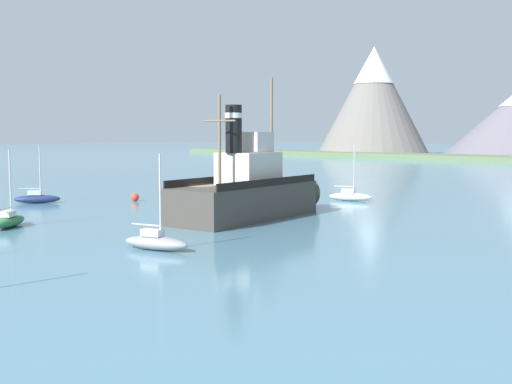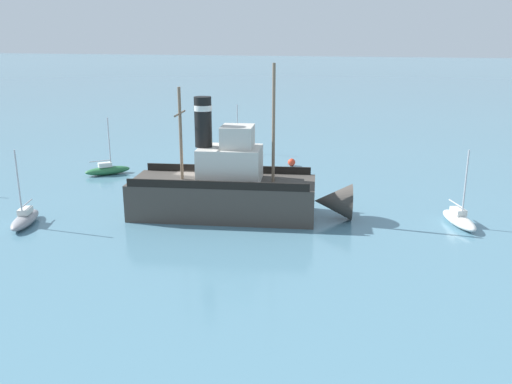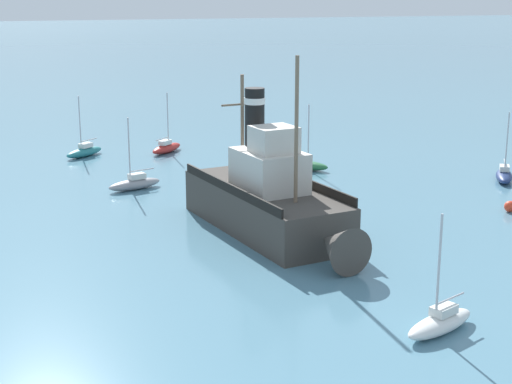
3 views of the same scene
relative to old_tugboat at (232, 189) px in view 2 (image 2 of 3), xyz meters
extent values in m
plane|color=teal|center=(-1.63, -3.13, -1.83)|extent=(600.00, 600.00, 0.00)
cube|color=#423D38|center=(0.11, -0.61, -0.63)|extent=(6.39, 12.58, 2.40)
cone|color=#423D38|center=(-1.13, 6.49, -0.63)|extent=(2.73, 2.77, 2.35)
cube|color=beige|center=(0.02, -0.11, 1.67)|extent=(3.64, 4.46, 2.20)
cube|color=beige|center=(-0.07, 0.38, 3.47)|extent=(2.51, 2.35, 1.40)
cylinder|color=black|center=(0.31, -1.79, 4.37)|extent=(1.10, 1.10, 3.20)
cylinder|color=silver|center=(0.31, -1.79, 5.27)|extent=(1.16, 1.16, 0.35)
cylinder|color=#75604C|center=(-0.46, 2.65, 4.32)|extent=(0.20, 0.20, 7.50)
cylinder|color=#75604C|center=(0.57, -3.27, 3.57)|extent=(0.20, 0.20, 6.00)
cylinder|color=#75604C|center=(0.57, -3.27, 4.89)|extent=(2.58, 0.56, 0.12)
cube|color=black|center=(-2.02, -0.98, 0.82)|extent=(2.08, 11.25, 0.50)
cube|color=black|center=(2.23, -0.24, 0.82)|extent=(2.08, 11.25, 0.50)
ellipsoid|color=navy|center=(-19.53, -6.25, -1.48)|extent=(3.00, 3.78, 0.70)
cube|color=silver|center=(-19.64, -6.42, -0.95)|extent=(1.14, 1.27, 0.36)
cylinder|color=#B7B7BC|center=(-19.36, -6.00, 0.97)|extent=(0.10, 0.10, 4.20)
cylinder|color=#B7B7BC|center=(-19.86, -6.75, -0.58)|extent=(1.05, 1.55, 0.08)
ellipsoid|color=#286B3D|center=(-7.51, -13.86, -1.48)|extent=(3.40, 3.53, 0.70)
cube|color=silver|center=(-7.37, -14.01, -0.95)|extent=(1.22, 1.24, 0.36)
cylinder|color=#B7B7BC|center=(-7.71, -13.64, 0.97)|extent=(0.10, 0.10, 4.20)
cylinder|color=#B7B7BC|center=(-7.10, -14.30, -0.58)|extent=(1.29, 1.37, 0.08)
ellipsoid|color=white|center=(-2.09, 14.30, -1.48)|extent=(3.92, 2.52, 0.70)
cube|color=silver|center=(-2.28, 14.22, -0.95)|extent=(1.26, 1.02, 0.36)
cylinder|color=#B7B7BC|center=(-1.82, 14.42, 0.97)|extent=(0.10, 0.10, 4.20)
cylinder|color=#B7B7BC|center=(-2.64, 14.06, -0.58)|extent=(1.68, 0.79, 0.08)
ellipsoid|color=gray|center=(5.50, -11.91, -1.48)|extent=(3.95, 2.26, 0.70)
cube|color=silver|center=(5.31, -11.98, -0.95)|extent=(1.25, 0.96, 0.36)
cylinder|color=#B7B7BC|center=(5.78, -11.82, 0.97)|extent=(0.10, 0.10, 4.20)
cylinder|color=#B7B7BC|center=(4.93, -12.11, -0.58)|extent=(1.73, 0.65, 0.08)
sphere|color=red|center=(-15.10, 0.62, -1.49)|extent=(0.69, 0.69, 0.69)
camera|label=1|loc=(32.06, -30.84, 4.10)|focal=45.00mm
camera|label=2|loc=(32.33, 11.08, 9.60)|focal=38.00mm
camera|label=3|loc=(13.61, 39.04, 11.27)|focal=55.00mm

